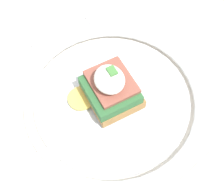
# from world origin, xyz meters

# --- Properties ---
(dining_table) EXTENTS (0.80, 0.90, 0.76)m
(dining_table) POSITION_xyz_m (0.00, 0.00, 0.63)
(dining_table) COLOR beige
(dining_table) RESTS_ON ground_plane
(plate) EXTENTS (0.29, 0.29, 0.02)m
(plate) POSITION_xyz_m (0.04, 0.02, 0.77)
(plate) COLOR silver
(plate) RESTS_ON dining_table
(sandwich) EXTENTS (0.09, 0.11, 0.08)m
(sandwich) POSITION_xyz_m (0.04, 0.01, 0.80)
(sandwich) COLOR #9E703D
(sandwich) RESTS_ON plate
(fork) EXTENTS (0.02, 0.16, 0.00)m
(fork) POSITION_xyz_m (-0.14, 0.03, 0.76)
(fork) COLOR silver
(fork) RESTS_ON dining_table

